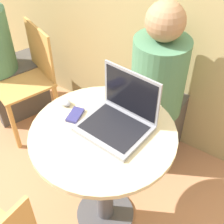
# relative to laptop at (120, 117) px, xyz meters

# --- Properties ---
(ground_plane) EXTENTS (12.00, 12.00, 0.00)m
(ground_plane) POSITION_rel_laptop_xyz_m (-0.04, -0.08, -0.81)
(ground_plane) COLOR tan
(round_table) EXTENTS (0.71, 0.71, 0.76)m
(round_table) POSITION_rel_laptop_xyz_m (-0.04, -0.08, -0.27)
(round_table) COLOR #4C4C51
(round_table) RESTS_ON ground_plane
(laptop) EXTENTS (0.34, 0.29, 0.27)m
(laptop) POSITION_rel_laptop_xyz_m (0.00, 0.00, 0.00)
(laptop) COLOR gray
(laptop) RESTS_ON round_table
(cell_phone) EXTENTS (0.08, 0.12, 0.02)m
(cell_phone) POSITION_rel_laptop_xyz_m (-0.22, -0.07, -0.05)
(cell_phone) COLOR navy
(cell_phone) RESTS_ON round_table
(computer_mouse) EXTENTS (0.06, 0.05, 0.03)m
(computer_mouse) POSITION_rel_laptop_xyz_m (-0.32, -0.03, -0.04)
(computer_mouse) COLOR #B2B2B7
(computer_mouse) RESTS_ON round_table
(person_seated) EXTENTS (0.35, 0.53, 1.19)m
(person_seated) POSITION_rel_laptop_xyz_m (-0.05, 0.57, -0.31)
(person_seated) COLOR #4C4742
(person_seated) RESTS_ON ground_plane
(chair_background) EXTENTS (0.51, 0.51, 0.83)m
(chair_background) POSITION_rel_laptop_xyz_m (-1.01, 0.30, -0.37)
(chair_background) COLOR tan
(chair_background) RESTS_ON ground_plane
(person_background) EXTENTS (0.43, 0.52, 1.14)m
(person_background) POSITION_rel_laptop_xyz_m (-1.26, 0.30, -0.33)
(person_background) COLOR #4C4742
(person_background) RESTS_ON ground_plane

